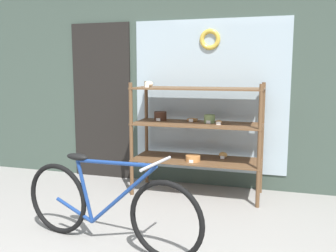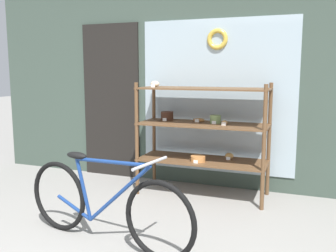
# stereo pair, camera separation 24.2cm
# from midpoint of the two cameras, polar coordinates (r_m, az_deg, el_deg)

# --- Properties ---
(storefront_facade) EXTENTS (6.15, 0.13, 3.51)m
(storefront_facade) POSITION_cam_midpoint_polar(r_m,az_deg,el_deg) (4.81, 2.31, 11.34)
(storefront_facade) COLOR #3D4C42
(storefront_facade) RESTS_ON ground_plane
(display_case) EXTENTS (1.51, 0.57, 1.35)m
(display_case) POSITION_cam_midpoint_polar(r_m,az_deg,el_deg) (4.42, 2.67, -0.17)
(display_case) COLOR brown
(display_case) RESTS_ON ground_plane
(bicycle) EXTENTS (1.74, 0.49, 0.78)m
(bicycle) POSITION_cam_midpoint_polar(r_m,az_deg,el_deg) (3.27, -11.49, -11.83)
(bicycle) COLOR black
(bicycle) RESTS_ON ground_plane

